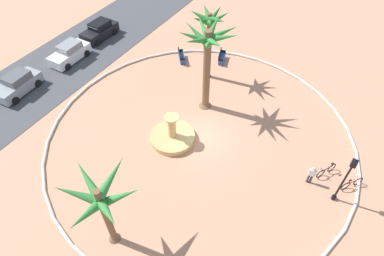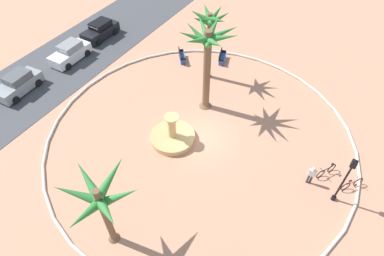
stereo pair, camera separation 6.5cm
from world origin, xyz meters
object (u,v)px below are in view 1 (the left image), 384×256
Objects in this scene: palm_tree_mid_plaza at (100,201)px; fountain at (173,136)px; bench_north at (181,57)px; bicycle_by_lamppost at (352,183)px; palm_tree_near_fountain at (209,27)px; palm_tree_by_curb at (207,50)px; bench_east at (222,58)px; person_cyclist_helmet at (312,174)px; bicycle_red_frame at (326,170)px; lamppost at (346,177)px; parked_car_third at (100,31)px; parked_car_leftmost at (18,84)px; parked_car_second at (70,53)px.

fountain is at bearing 8.74° from palm_tree_mid_plaza.
bench_north reaches higher than bicycle_by_lamppost.
palm_tree_by_curb is (-3.54, -1.73, 0.44)m from palm_tree_near_fountain.
person_cyclist_helmet is (-9.25, -11.11, 0.55)m from bench_east.
bicycle_red_frame is at bearing -112.27° from bench_north.
person_cyclist_helmet is at bearing -117.31° from bench_north.
fountain is 0.46× the size of palm_tree_by_curb.
palm_tree_by_curb reaches higher than palm_tree_mid_plaza.
bench_north is 0.38× the size of lamppost.
parked_car_third reaches higher than bench_east.
palm_tree_mid_plaza reaches higher than parked_car_third.
bench_north is at bearing 64.03° from lamppost.
bench_east is (10.64, 1.38, 0.02)m from fountain.
bench_north is at bearing 19.38° from palm_tree_mid_plaza.
palm_tree_near_fountain is at bearing 26.03° from palm_tree_by_curb.
palm_tree_mid_plaza is 3.42× the size of bench_north.
parked_car_leftmost is 1.02× the size of parked_car_second.
palm_tree_by_curb is 4.41× the size of person_cyclist_helmet.
fountain is at bearing 101.19° from bicycle_by_lamppost.
parked_car_third is (5.45, 24.51, 0.40)m from bicycle_red_frame.
lamppost is (-9.68, -12.84, 2.03)m from bench_east.
palm_tree_near_fountain is at bearing 59.55° from person_cyclist_helmet.
bench_north is at bearing 48.48° from palm_tree_by_curb.
palm_tree_near_fountain is at bearing 67.89° from bicycle_by_lamppost.
parked_car_leftmost is (-6.38, 14.41, -4.53)m from palm_tree_by_curb.
bench_north is at bearing -85.22° from parked_car_third.
palm_tree_mid_plaza reaches higher than bench_east.
parked_car_third is (5.65, 26.19, 0.40)m from bicycle_by_lamppost.
bicycle_red_frame is at bearing -102.53° from parked_car_third.
parked_car_third is at bearing 75.66° from palm_tree_by_curb.
person_cyclist_helmet is at bearing -95.33° from parked_car_second.
palm_tree_by_curb is 8.33m from bench_north.
bicycle_by_lamppost is (10.49, -10.94, -3.72)m from palm_tree_mid_plaza.
palm_tree_by_curb is at bearing 72.27° from person_cyclist_helmet.
palm_tree_near_fountain is at bearing -105.28° from bench_north.
lamppost is at bearing -149.59° from bicycle_red_frame.
bicycle_by_lamppost is 0.87× the size of person_cyclist_helmet.
palm_tree_by_curb is 16.40m from parked_car_leftmost.
palm_tree_near_fountain is 1.18× the size of palm_tree_mid_plaza.
parked_car_second is (3.57, 13.72, 0.45)m from fountain.
fountain is at bearing 94.79° from lamppost.
bicycle_red_frame is at bearing -114.09° from palm_tree_near_fountain.
palm_tree_by_curb is 8.15m from bench_east.
bicycle_by_lamppost is at bearing -67.32° from person_cyclist_helmet.
lamppost is (9.04, -10.22, -1.73)m from palm_tree_mid_plaza.
bench_north reaches higher than bicycle_red_frame.
parked_car_third is (-2.58, 12.63, 0.43)m from bench_east.
fountain is 2.12× the size of bench_north.
bicycle_by_lamppost is at bearing -121.24° from bench_east.
lamppost reaches higher than bench_east.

